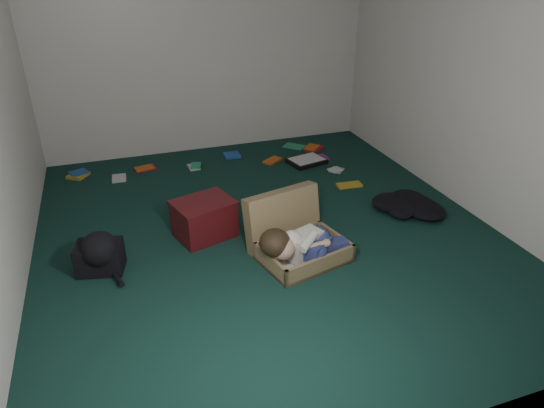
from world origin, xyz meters
TOP-DOWN VIEW (x-y plane):
  - floor at (0.00, 0.00)m, footprint 4.50×4.50m
  - wall_back at (0.00, 2.25)m, footprint 4.50×0.00m
  - wall_front at (0.00, -2.25)m, footprint 4.50×0.00m
  - wall_right at (2.00, 0.00)m, footprint 0.00×4.50m
  - suitcase at (0.11, -0.42)m, footprint 0.82×0.81m
  - person at (0.10, -0.60)m, footprint 0.77×0.38m
  - maroon_bin at (-0.55, 0.10)m, footprint 0.59×0.52m
  - backpack at (-1.45, -0.15)m, footprint 0.51×0.44m
  - clothing_pile at (1.43, -0.09)m, footprint 0.57×0.53m
  - paper_tray at (0.96, 1.35)m, footprint 0.48×0.40m
  - book_scatter at (0.22, 1.55)m, footprint 3.10×1.52m

SIDE VIEW (x-z plane):
  - floor at x=0.00m, z-range 0.00..0.00m
  - book_scatter at x=0.22m, z-range 0.00..0.02m
  - paper_tray at x=0.96m, z-range 0.00..0.06m
  - clothing_pile at x=1.43m, z-range 0.00..0.15m
  - backpack at x=-1.45m, z-range 0.00..0.26m
  - suitcase at x=0.11m, z-range -0.10..0.40m
  - maroon_bin at x=-0.55m, z-range 0.00..0.35m
  - person at x=0.10m, z-range 0.04..0.35m
  - wall_back at x=0.00m, z-range -0.95..3.55m
  - wall_front at x=0.00m, z-range -0.95..3.55m
  - wall_right at x=2.00m, z-range -0.95..3.55m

